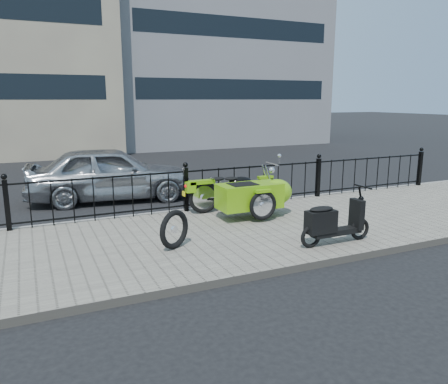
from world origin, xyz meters
name	(u,v)px	position (x,y,z in m)	size (l,w,h in m)	color
ground	(209,232)	(0.00, 0.00, 0.00)	(120.00, 120.00, 0.00)	black
sidewalk	(219,236)	(0.00, -0.50, 0.06)	(30.00, 3.80, 0.12)	slate
curb	(184,212)	(0.00, 1.44, 0.06)	(30.00, 0.10, 0.12)	gray
iron_fence	(186,190)	(0.00, 1.30, 0.59)	(14.11, 0.11, 1.08)	black
building_grey	(207,10)	(7.00, 16.99, 7.50)	(12.00, 8.01, 15.00)	slate
motorcycle_sidecar	(254,193)	(1.16, 0.34, 0.59)	(2.28, 1.48, 0.98)	black
scooter	(332,223)	(1.47, -1.84, 0.49)	(1.42, 0.41, 0.96)	black
spare_tire	(174,229)	(-1.01, -0.95, 0.45)	(0.65, 0.65, 0.09)	black
sedan_car	(111,173)	(-1.20, 3.56, 0.69)	(1.63, 4.05, 1.38)	#A1A3A8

